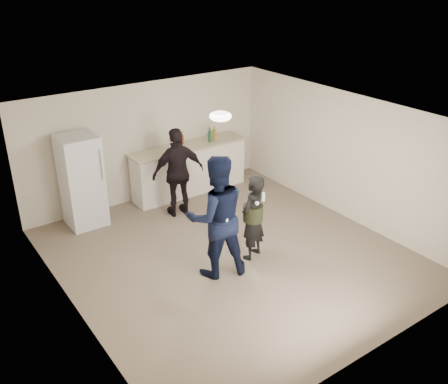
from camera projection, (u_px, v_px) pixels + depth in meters
floor at (231, 255)px, 8.78m from camera, size 6.00×6.00×0.00m
ceiling at (231, 118)px, 7.72m from camera, size 6.00×6.00×0.00m
wall_back at (147, 142)px, 10.47m from camera, size 6.00×0.00×6.00m
wall_front at (376, 276)px, 6.03m from camera, size 6.00×0.00×6.00m
wall_left at (68, 240)px, 6.81m from camera, size 0.00×6.00×6.00m
wall_right at (345, 156)px, 9.69m from camera, size 0.00×6.00×6.00m
counter at (189, 170)px, 10.96m from camera, size 2.60×0.56×1.05m
counter_top at (189, 146)px, 10.72m from camera, size 2.68×0.64×0.04m
fridge at (82, 181)px, 9.47m from camera, size 0.70×0.70×1.80m
fridge_handle at (101, 164)px, 9.18m from camera, size 0.02×0.02×0.60m
ceiling_dome at (220, 116)px, 7.96m from camera, size 0.36×0.36×0.16m
shaker at (177, 145)px, 10.50m from camera, size 0.08×0.08×0.17m
man at (216, 217)px, 7.88m from camera, size 1.19×1.04×2.06m
woman at (253, 218)px, 8.43m from camera, size 0.65×0.55×1.52m
camo_shorts at (253, 213)px, 8.39m from camera, size 0.34×0.34×0.28m
spectator at (178, 173)px, 9.83m from camera, size 1.12×0.60×1.82m
remote_man at (227, 223)px, 7.67m from camera, size 0.04×0.04×0.15m
nunchuk_man at (232, 224)px, 7.78m from camera, size 0.07×0.07×0.07m
remote_woman at (263, 197)px, 8.04m from camera, size 0.04×0.04×0.15m
nunchuk_woman at (257, 203)px, 8.05m from camera, size 0.07×0.07×0.07m
bottle_cluster at (205, 136)px, 10.91m from camera, size 0.82×0.31×0.26m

